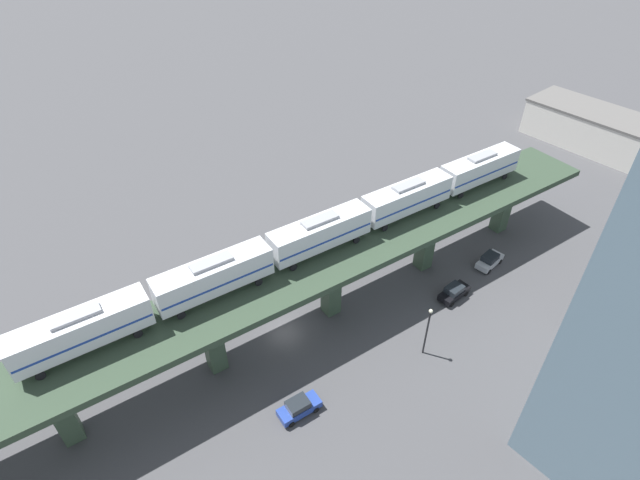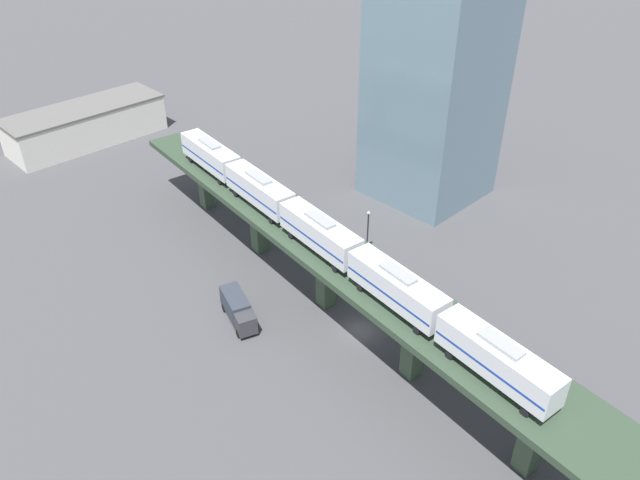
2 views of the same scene
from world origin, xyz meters
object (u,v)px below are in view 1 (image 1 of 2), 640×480
at_px(street_car_blue, 299,407).
at_px(street_car_silver, 490,260).
at_px(subway_train, 320,233).
at_px(warehouse_building, 606,133).
at_px(street_lamp, 427,328).
at_px(street_car_black, 454,292).
at_px(delivery_truck, 311,244).

bearing_deg(street_car_blue, street_car_silver, 91.05).
bearing_deg(subway_train, warehouse_building, 86.72).
bearing_deg(street_lamp, subway_train, -163.00).
distance_m(street_car_blue, street_car_black, 24.93).
bearing_deg(street_car_black, warehouse_building, 96.69).
bearing_deg(street_car_silver, delivery_truck, -136.46).
xyz_separation_m(subway_train, delivery_truck, (-8.25, 5.54, -9.67)).
bearing_deg(street_car_blue, street_car_black, 89.96).
height_order(subway_train, delivery_truck, subway_train).
height_order(street_lamp, warehouse_building, street_lamp).
height_order(street_car_black, street_lamp, street_lamp).
xyz_separation_m(street_car_black, delivery_truck, (-18.14, -8.09, 0.82)).
relative_size(delivery_truck, street_lamp, 1.09).
bearing_deg(subway_train, street_car_blue, -48.83).
distance_m(subway_train, delivery_truck, 13.87).
xyz_separation_m(subway_train, street_car_silver, (9.26, 22.18, -10.49)).
relative_size(subway_train, street_lamp, 8.97).
height_order(street_car_silver, warehouse_building, warehouse_building).
relative_size(street_car_black, street_lamp, 0.64).
relative_size(subway_train, street_car_silver, 13.81).
distance_m(street_car_silver, delivery_truck, 24.17).
height_order(street_car_silver, street_lamp, street_lamp).
bearing_deg(street_lamp, street_car_black, 108.21).
bearing_deg(street_car_blue, delivery_truck, 137.11).
height_order(delivery_truck, street_lamp, street_lamp).
distance_m(street_car_blue, warehouse_building, 77.38).
relative_size(subway_train, warehouse_building, 2.17).
xyz_separation_m(street_car_silver, street_car_black, (0.63, -8.55, 0.00)).
height_order(subway_train, street_car_black, subway_train).
bearing_deg(street_car_black, street_car_blue, -90.04).
distance_m(street_lamp, warehouse_building, 62.52).
relative_size(street_lamp, warehouse_building, 0.24).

